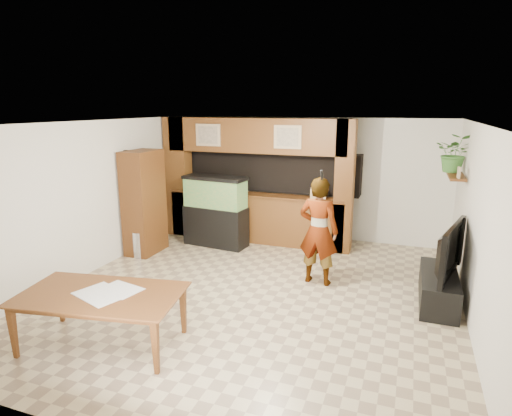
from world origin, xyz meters
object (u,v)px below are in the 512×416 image
at_px(pantry_cabinet, 144,202).
at_px(dining_table, 101,321).
at_px(television, 442,249).
at_px(aquarium, 216,212).
at_px(person, 319,231).

bearing_deg(pantry_cabinet, dining_table, -64.62).
xyz_separation_m(television, dining_table, (-3.86, -2.65, -0.50)).
bearing_deg(television, dining_table, 139.50).
distance_m(pantry_cabinet, television, 5.37).
height_order(aquarium, television, aquarium).
height_order(person, dining_table, person).
distance_m(pantry_cabinet, person, 3.54).
relative_size(television, person, 0.75).
relative_size(person, dining_table, 0.92).
relative_size(aquarium, person, 0.82).
height_order(television, person, person).
bearing_deg(aquarium, dining_table, -78.72).
bearing_deg(aquarium, pantry_cabinet, -136.53).
height_order(aquarium, dining_table, aquarium).
bearing_deg(dining_table, person, 44.07).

